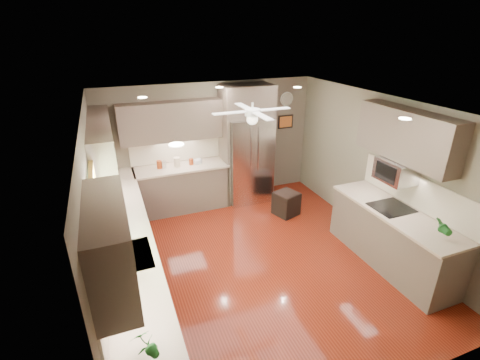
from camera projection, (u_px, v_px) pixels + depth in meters
floor at (258, 260)px, 5.66m from camera, size 5.00×5.00×0.00m
ceiling at (261, 107)px, 4.65m from camera, size 5.00×5.00×0.00m
wall_back at (210, 143)px, 7.29m from camera, size 4.50×0.00×4.50m
wall_front at (377, 306)px, 3.02m from camera, size 4.50×0.00×4.50m
wall_left at (98, 219)px, 4.41m from camera, size 0.00×5.00×5.00m
wall_right at (380, 170)px, 5.90m from camera, size 0.00×5.00×5.00m
canister_a at (159, 165)px, 6.78m from camera, size 0.10×0.10×0.16m
canister_b at (164, 165)px, 6.80m from camera, size 0.13×0.13×0.15m
canister_c at (177, 162)px, 6.86m from camera, size 0.12×0.12×0.20m
canister_d at (191, 162)px, 6.97m from camera, size 0.10×0.10×0.13m
soap_bottle at (115, 235)px, 4.46m from camera, size 0.08×0.09×0.18m
potted_plant_left at (144, 344)px, 2.83m from camera, size 0.20×0.17×0.33m
potted_plant_right at (443, 227)px, 4.52m from camera, size 0.20×0.17×0.31m
bowl at (198, 163)px, 7.01m from camera, size 0.21×0.21×0.05m
left_run at (129, 257)px, 4.94m from camera, size 0.65×4.70×1.45m
back_run at (182, 187)px, 7.10m from camera, size 1.85×0.65×1.45m
uppers at (196, 143)px, 5.26m from camera, size 4.50×4.70×0.95m
window at (97, 216)px, 3.87m from camera, size 0.05×1.12×0.92m
sink at (131, 257)px, 4.22m from camera, size 0.50×0.70×0.32m
refrigerator at (247, 147)px, 7.25m from camera, size 1.06×0.75×2.45m
right_run at (392, 236)px, 5.42m from camera, size 0.70×2.20×1.45m
microwave at (396, 171)px, 5.27m from camera, size 0.43×0.55×0.34m
ceiling_fan at (252, 114)px, 4.98m from camera, size 1.18×1.18×0.32m
recessed_lights at (247, 102)px, 4.98m from camera, size 2.84×3.14×0.01m
wall_clock at (287, 99)px, 7.53m from camera, size 0.30×0.03×0.30m
framed_print at (286, 122)px, 7.73m from camera, size 0.36×0.03×0.30m
stool at (286, 203)px, 6.97m from camera, size 0.53×0.53×0.49m
paper_towel at (128, 265)px, 3.82m from camera, size 0.11×0.11×0.27m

